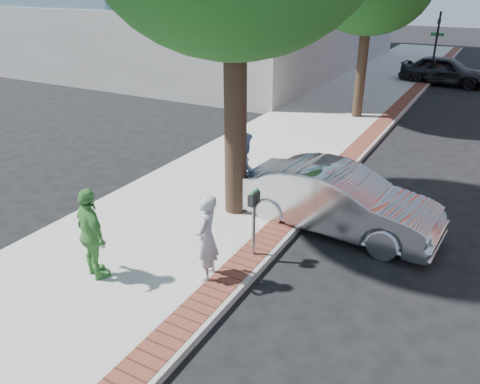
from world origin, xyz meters
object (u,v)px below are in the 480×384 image
Objects in this scene: person_green at (92,235)px; sedan_silver at (338,200)px; person_gray at (207,238)px; bg_car at (444,70)px; person_officer at (245,167)px; parking_meter at (254,208)px.

person_green is 5.42m from sedan_silver.
person_gray reaches higher than bg_car.
bg_car reaches higher than sedan_silver.
person_officer is (-1.00, 3.33, 0.06)m from person_gray.
person_officer is at bearing 93.19° from sedan_silver.
person_green is (-1.86, -1.01, 0.06)m from person_gray.
person_green is (-0.86, -4.34, -0.01)m from person_officer.
person_officer reaches higher than person_green.
person_green reaches higher than sedan_silver.
person_officer reaches higher than person_gray.
person_officer is 1.01× the size of person_green.
bg_car is (-0.15, 18.98, 0.03)m from sedan_silver.
parking_meter reaches higher than sedan_silver.
sedan_silver is (1.07, 2.14, -0.45)m from parking_meter.
sedan_silver is (2.46, -0.06, -0.31)m from person_officer.
person_officer is at bearing 122.30° from parking_meter.
parking_meter is 3.11m from person_green.
bg_car is at bearing -75.92° from person_green.
person_officer reaches higher than bg_car.
person_gray is 0.93× the size of person_officer.
parking_meter is 0.32× the size of bg_car.
sedan_silver is at bearing -175.75° from bg_car.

